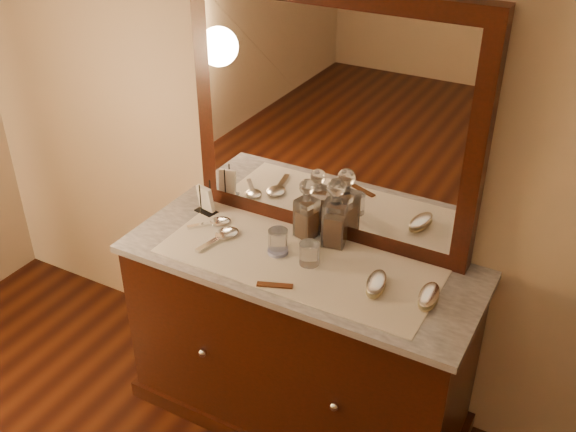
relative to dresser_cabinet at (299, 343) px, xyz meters
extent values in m
plane|color=tan|center=(0.00, 0.29, 0.99)|extent=(4.50, 4.50, 0.00)
cube|color=black|center=(0.00, 0.00, 0.00)|extent=(1.40, 0.55, 0.82)
cube|color=black|center=(0.00, 0.00, -0.37)|extent=(1.46, 0.59, 0.08)
sphere|color=silver|center=(-0.30, -0.28, 0.04)|extent=(0.04, 0.04, 0.04)
sphere|color=silver|center=(0.30, -0.28, 0.04)|extent=(0.04, 0.04, 0.04)
cube|color=silver|center=(0.00, 0.00, 0.42)|extent=(1.44, 0.59, 0.03)
cube|color=black|center=(0.00, 0.25, 0.94)|extent=(1.20, 0.08, 1.00)
cube|color=white|center=(0.00, 0.21, 0.94)|extent=(1.06, 0.01, 0.86)
cube|color=white|center=(0.00, -0.02, 0.44)|extent=(1.10, 0.45, 0.00)
cylinder|color=silver|center=(-0.10, -0.01, 0.45)|extent=(0.11, 0.11, 0.01)
cube|color=#683012|center=(0.00, -0.21, 0.45)|extent=(0.14, 0.07, 0.01)
cube|color=black|center=(-0.53, 0.12, 0.44)|extent=(0.11, 0.08, 0.01)
cylinder|color=black|center=(-0.54, 0.09, 0.51)|extent=(0.01, 0.01, 0.15)
cylinder|color=black|center=(-0.52, 0.15, 0.51)|extent=(0.01, 0.01, 0.15)
cube|color=white|center=(-0.53, 0.12, 0.51)|extent=(0.08, 0.05, 0.12)
cube|color=#8C4A14|center=(-0.05, 0.16, 0.50)|extent=(0.08, 0.08, 0.12)
cube|color=white|center=(-0.05, 0.16, 0.53)|extent=(0.10, 0.10, 0.17)
cylinder|color=white|center=(-0.05, 0.16, 0.63)|extent=(0.04, 0.04, 0.03)
sphere|color=white|center=(-0.05, 0.16, 0.67)|extent=(0.08, 0.08, 0.07)
cube|color=#8C4A14|center=(0.07, 0.16, 0.51)|extent=(0.09, 0.09, 0.13)
cube|color=white|center=(0.07, 0.16, 0.54)|extent=(0.11, 0.11, 0.19)
cylinder|color=white|center=(0.07, 0.16, 0.65)|extent=(0.05, 0.05, 0.03)
sphere|color=white|center=(0.07, 0.16, 0.70)|extent=(0.09, 0.09, 0.07)
ellipsoid|color=#908158|center=(0.34, -0.04, 0.46)|extent=(0.10, 0.17, 0.02)
ellipsoid|color=silver|center=(0.34, -0.04, 0.48)|extent=(0.10, 0.17, 0.02)
ellipsoid|color=#908158|center=(0.53, -0.02, 0.46)|extent=(0.08, 0.16, 0.02)
ellipsoid|color=silver|center=(0.53, -0.02, 0.48)|extent=(0.08, 0.16, 0.02)
ellipsoid|color=silver|center=(-0.42, 0.07, 0.45)|extent=(0.12, 0.12, 0.02)
cube|color=silver|center=(-0.48, 0.00, 0.45)|extent=(0.09, 0.10, 0.01)
ellipsoid|color=silver|center=(-0.34, 0.00, 0.45)|extent=(0.11, 0.12, 0.02)
cube|color=silver|center=(-0.36, -0.10, 0.45)|extent=(0.05, 0.14, 0.01)
cylinder|color=white|center=(0.05, -0.01, 0.49)|extent=(0.08, 0.08, 0.09)
cylinder|color=white|center=(-0.10, 0.01, 0.49)|extent=(0.08, 0.08, 0.09)
camera|label=1|loc=(1.00, -1.92, 1.95)|focal=41.68mm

